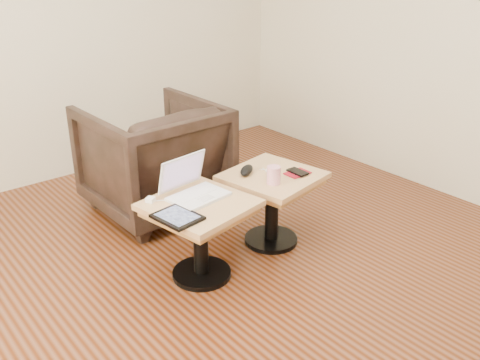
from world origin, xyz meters
TOP-DOWN VIEW (x-y plane):
  - room_shell at (0.00, 0.00)m, footprint 4.52×4.52m
  - side_table_left at (0.23, 0.42)m, footprint 0.58×0.58m
  - side_table_right at (0.78, 0.46)m, footprint 0.58×0.58m
  - laptop at (0.26, 0.51)m, footprint 0.33×0.30m
  - tablet at (0.05, 0.34)m, footprint 0.21×0.25m
  - charging_adapter at (0.04, 0.59)m, footprint 0.06×0.06m
  - glasses_case at (0.67, 0.56)m, footprint 0.16×0.14m
  - striped_cup at (0.70, 0.36)m, footprint 0.09×0.09m
  - earbuds_tangle at (0.80, 0.52)m, footprint 0.07×0.06m
  - phone_on_sleeve at (0.90, 0.37)m, footprint 0.14×0.13m
  - armchair at (0.47, 1.29)m, footprint 0.82×0.84m

SIDE VIEW (x-z plane):
  - side_table_left at x=0.23m, z-range 0.11..0.56m
  - side_table_right at x=0.78m, z-range 0.11..0.56m
  - armchair at x=0.47m, z-range 0.00..0.75m
  - earbuds_tangle at x=0.80m, z-range 0.45..0.46m
  - phone_on_sleeve at x=0.90m, z-range 0.45..0.47m
  - tablet at x=0.05m, z-range 0.45..0.47m
  - charging_adapter at x=0.04m, z-range 0.45..0.48m
  - glasses_case at x=0.67m, z-range 0.45..0.50m
  - laptop at x=0.26m, z-range 0.39..0.60m
  - striped_cup at x=0.70m, z-range 0.45..0.55m
  - room_shell at x=0.00m, z-range 0.00..2.71m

